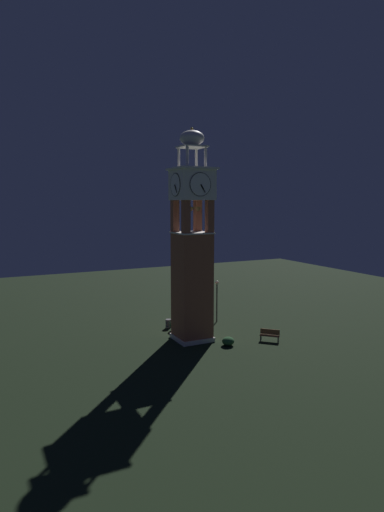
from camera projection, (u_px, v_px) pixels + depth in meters
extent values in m
plane|color=black|center=(192.00, 339.00, 36.43)|extent=(80.00, 80.00, 0.00)
cube|color=#93543D|center=(192.00, 287.00, 35.89)|extent=(2.66, 2.66, 8.88)
cube|color=silver|center=(192.00, 337.00, 36.40)|extent=(2.86, 2.86, 0.35)
cube|color=black|center=(206.00, 324.00, 36.88)|extent=(1.10, 0.04, 2.20)
cylinder|color=silver|center=(206.00, 308.00, 36.71)|extent=(1.10, 0.04, 1.10)
cube|color=#93543D|center=(210.00, 217.00, 34.72)|extent=(0.56, 0.56, 2.70)
cube|color=#93543D|center=(198.00, 216.00, 36.58)|extent=(0.56, 0.56, 2.70)
cube|color=#93543D|center=(186.00, 217.00, 33.79)|extent=(0.56, 0.56, 2.70)
cube|color=#93543D|center=(175.00, 217.00, 35.66)|extent=(0.56, 0.56, 2.70)
cube|color=silver|center=(192.00, 233.00, 35.34)|extent=(2.82, 2.82, 0.12)
cone|color=brown|center=(188.00, 209.00, 35.63)|extent=(0.56, 0.56, 0.41)
cone|color=brown|center=(185.00, 209.00, 35.04)|extent=(0.37, 0.37, 0.45)
cone|color=brown|center=(191.00, 209.00, 34.53)|extent=(0.59, 0.59, 0.36)
cone|color=brown|center=(198.00, 209.00, 34.79)|extent=(0.58, 0.58, 0.38)
cone|color=brown|center=(197.00, 209.00, 35.54)|extent=(0.41, 0.41, 0.36)
cube|color=silver|center=(192.00, 185.00, 34.88)|extent=(2.90, 2.90, 2.40)
cylinder|color=white|center=(208.00, 185.00, 35.53)|extent=(1.82, 0.05, 1.82)
torus|color=black|center=(208.00, 185.00, 35.53)|extent=(1.85, 0.06, 1.85)
cube|color=black|center=(209.00, 188.00, 35.47)|extent=(0.32, 0.03, 0.43)
cube|color=black|center=(210.00, 189.00, 35.42)|extent=(0.44, 0.03, 0.65)
cylinder|color=white|center=(175.00, 185.00, 34.24)|extent=(1.82, 0.05, 1.82)
torus|color=black|center=(175.00, 185.00, 34.24)|extent=(1.85, 0.06, 1.85)
cube|color=black|center=(175.00, 187.00, 34.12)|extent=(0.32, 0.03, 0.43)
cube|color=black|center=(176.00, 189.00, 34.07)|extent=(0.44, 0.03, 0.65)
cylinder|color=white|center=(200.00, 184.00, 33.57)|extent=(0.05, 1.82, 1.82)
torus|color=black|center=(200.00, 184.00, 33.57)|extent=(0.06, 1.85, 1.85)
cube|color=black|center=(202.00, 187.00, 33.60)|extent=(0.03, 0.32, 0.43)
cube|color=black|center=(203.00, 188.00, 33.64)|extent=(0.03, 0.44, 0.65)
cylinder|color=white|center=(184.00, 186.00, 36.19)|extent=(0.05, 1.82, 1.82)
torus|color=black|center=(184.00, 186.00, 36.19)|extent=(0.06, 1.85, 1.85)
cube|color=black|center=(185.00, 188.00, 36.32)|extent=(0.03, 0.32, 0.43)
cube|color=black|center=(186.00, 190.00, 36.37)|extent=(0.03, 0.44, 0.65)
cube|color=silver|center=(192.00, 169.00, 34.73)|extent=(3.26, 3.26, 0.16)
cylinder|color=silver|center=(206.00, 157.00, 34.26)|extent=(0.22, 0.22, 1.58)
cylinder|color=silver|center=(196.00, 159.00, 35.68)|extent=(0.22, 0.22, 1.58)
cylinder|color=silver|center=(187.00, 156.00, 33.56)|extent=(0.22, 0.22, 1.58)
cylinder|color=silver|center=(179.00, 158.00, 34.98)|extent=(0.22, 0.22, 1.58)
cube|color=silver|center=(192.00, 147.00, 34.52)|extent=(2.03, 2.03, 0.12)
ellipsoid|color=silver|center=(192.00, 138.00, 34.44)|extent=(1.95, 1.95, 1.22)
sphere|color=#B79338|center=(192.00, 129.00, 34.35)|extent=(0.24, 0.24, 0.24)
cube|color=brown|center=(270.00, 336.00, 35.97)|extent=(1.44, 1.44, 0.06)
cube|color=brown|center=(270.00, 332.00, 36.12)|extent=(1.16, 1.17, 0.44)
cube|color=#2D2D33|center=(278.00, 339.00, 35.78)|extent=(0.34, 0.34, 0.42)
cube|color=#2D2D33|center=(261.00, 338.00, 36.23)|extent=(0.34, 0.34, 0.42)
cylinder|color=black|center=(217.00, 303.00, 41.66)|extent=(0.12, 0.12, 3.64)
sphere|color=#F9EFCC|center=(217.00, 283.00, 41.41)|extent=(0.36, 0.36, 0.36)
cylinder|color=#4C4C51|center=(168.00, 324.00, 39.77)|extent=(0.52, 0.52, 0.80)
ellipsoid|color=#28562D|center=(228.00, 341.00, 34.88)|extent=(0.98, 0.98, 0.69)
ellipsoid|color=#28562D|center=(176.00, 325.00, 38.85)|extent=(1.07, 1.07, 0.96)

